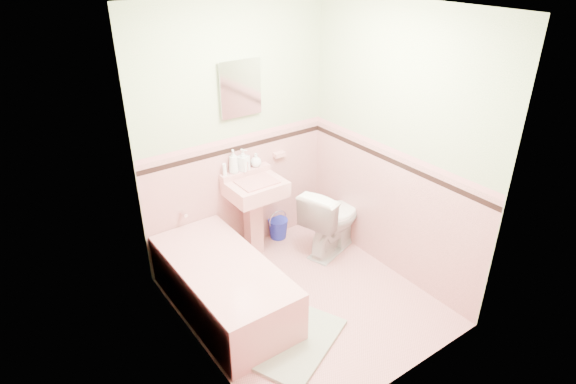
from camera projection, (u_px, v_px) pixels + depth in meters
floor at (304, 300)px, 4.39m from camera, size 2.20×2.20×0.00m
ceiling at (310, 7)px, 3.23m from camera, size 2.20×2.20×0.00m
wall_back at (236, 135)px, 4.60m from camera, size 2.50×0.00×2.50m
wall_front at (414, 238)px, 3.02m from camera, size 2.50×0.00×2.50m
wall_left at (190, 213)px, 3.29m from camera, size 0.00×2.50×2.50m
wall_right at (395, 148)px, 4.33m from camera, size 0.00×2.50×2.50m
wainscot_back at (240, 196)px, 4.89m from camera, size 2.00×0.00×2.00m
wainscot_front at (402, 317)px, 3.32m from camera, size 2.00×0.00×2.00m
wainscot_left at (199, 288)px, 3.60m from camera, size 0.00×2.20×2.20m
wainscot_right at (388, 211)px, 4.62m from camera, size 0.00×2.20×2.20m
accent_back at (238, 148)px, 4.65m from camera, size 2.00×0.00×2.00m
accent_front at (410, 254)px, 3.09m from camera, size 2.00×0.00×2.00m
accent_left at (194, 228)px, 3.36m from camera, size 0.00×2.20×2.20m
accent_right at (393, 161)px, 4.38m from camera, size 0.00×2.20×2.20m
cap_back at (237, 139)px, 4.60m from camera, size 2.00×0.00×2.00m
cap_front at (412, 241)px, 3.04m from camera, size 2.00×0.00×2.00m
cap_left at (193, 216)px, 3.32m from camera, size 0.00×2.20×2.20m
cap_right at (394, 151)px, 4.33m from camera, size 0.00×2.20×2.20m
bathtub at (223, 288)px, 4.19m from camera, size 0.70×1.50×0.45m
tub_faucet at (183, 213)px, 4.53m from camera, size 0.04×0.12×0.04m
sink at (256, 219)px, 4.84m from camera, size 0.54×0.48×0.84m
sink_faucet at (247, 166)px, 4.69m from camera, size 0.02×0.02×0.10m
medicine_cabinet at (240, 88)px, 4.40m from camera, size 0.40×0.04×0.50m
soap_dish at (279, 154)px, 4.95m from camera, size 0.13×0.07×0.04m
soap_bottle_left at (233, 161)px, 4.63m from camera, size 0.12×0.12×0.24m
soap_bottle_mid at (243, 160)px, 4.69m from camera, size 0.13×0.13×0.22m
soap_bottle_right at (256, 160)px, 4.78m from camera, size 0.14×0.14×0.14m
tube at (225, 170)px, 4.60m from camera, size 0.04×0.04×0.12m
toilet at (332, 219)px, 4.95m from camera, size 0.81×0.61×0.74m
bucket at (278, 228)px, 5.28m from camera, size 0.25×0.25×0.22m
bath_mat at (294, 341)px, 3.92m from camera, size 1.00×0.86×0.03m
shoe at (297, 335)px, 3.91m from camera, size 0.16×0.08×0.06m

